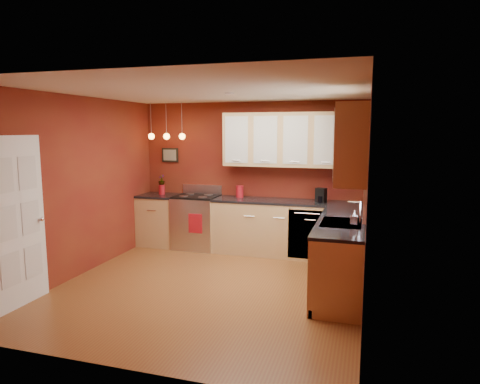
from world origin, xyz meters
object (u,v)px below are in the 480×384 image
(sink, at_px, (341,224))
(red_canister, at_px, (240,191))
(soap_pump, at_px, (354,218))
(gas_range, at_px, (197,221))
(coffee_maker, at_px, (321,196))

(sink, distance_m, red_canister, 2.44)
(sink, height_order, soap_pump, sink)
(gas_range, xyz_separation_m, soap_pump, (2.78, -1.67, 0.56))
(red_canister, xyz_separation_m, soap_pump, (2.00, -1.77, -0.01))
(gas_range, bearing_deg, soap_pump, -30.98)
(gas_range, bearing_deg, coffee_maker, -0.04)
(sink, height_order, coffee_maker, sink)
(sink, xyz_separation_m, coffee_maker, (-0.42, 1.50, 0.13))
(gas_range, height_order, sink, sink)
(soap_pump, bearing_deg, coffee_maker, 109.11)
(gas_range, relative_size, coffee_maker, 4.80)
(gas_range, height_order, soap_pump, soap_pump)
(gas_range, height_order, red_canister, red_canister)
(gas_range, distance_m, coffee_maker, 2.27)
(red_canister, xyz_separation_m, coffee_maker, (1.42, -0.10, 0.00))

